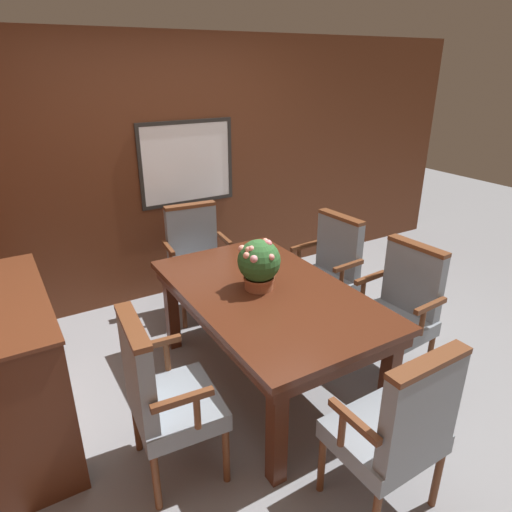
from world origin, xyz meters
The scene contains 10 objects.
ground_plane centered at (0.00, 0.00, 0.00)m, with size 14.00×14.00×0.00m, color gray.
wall_back centered at (0.00, 1.85, 1.23)m, with size 7.20×0.08×2.45m.
dining_table centered at (-0.02, 0.09, 0.66)m, with size 1.05×1.76×0.75m.
chair_left_near centered at (-0.94, -0.30, 0.56)m, with size 0.49×0.59×1.01m.
chair_right_far centered at (0.85, 0.48, 0.56)m, with size 0.49×0.59×1.01m.
chair_right_near centered at (0.88, -0.30, 0.56)m, with size 0.49×0.59×1.01m.
chair_head_far centered at (0.00, 1.33, 0.56)m, with size 0.59×0.50×1.01m.
chair_head_near centered at (-0.04, -1.14, 0.56)m, with size 0.57×0.47×1.01m.
potted_plant centered at (-0.05, 0.15, 0.94)m, with size 0.29×0.29×0.36m.
sideboard_cabinet centered at (-1.59, 0.41, 0.49)m, with size 0.50×1.26×0.97m.
Camera 1 is at (-1.51, -2.25, 2.19)m, focal length 32.00 mm.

